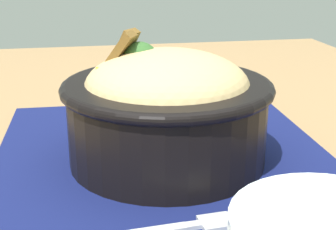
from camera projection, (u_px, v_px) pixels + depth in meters
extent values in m
cube|color=#99754C|center=(157.00, 177.00, 0.51)|extent=(1.31, 0.98, 0.03)
cylinder|color=olive|center=(287.00, 187.00, 1.25)|extent=(0.04, 0.04, 0.67)
cube|color=#11194C|center=(171.00, 175.00, 0.47)|extent=(0.48, 0.36, 0.00)
cylinder|color=black|center=(168.00, 123.00, 0.49)|extent=(0.20, 0.20, 0.08)
torus|color=black|center=(168.00, 88.00, 0.47)|extent=(0.21, 0.21, 0.01)
ellipsoid|color=tan|center=(168.00, 87.00, 0.47)|extent=(0.22, 0.22, 0.07)
sphere|color=#32602B|center=(140.00, 60.00, 0.49)|extent=(0.04, 0.04, 0.04)
cylinder|color=orange|center=(115.00, 71.00, 0.46)|extent=(0.02, 0.04, 0.01)
cube|color=brown|center=(123.00, 52.00, 0.49)|extent=(0.04, 0.04, 0.05)
cube|color=brown|center=(117.00, 54.00, 0.48)|extent=(0.03, 0.04, 0.05)
cube|color=beige|center=(193.00, 225.00, 0.38)|extent=(0.01, 0.01, 0.00)
cube|color=beige|center=(216.00, 222.00, 0.39)|extent=(0.02, 0.03, 0.00)
cube|color=beige|center=(250.00, 223.00, 0.38)|extent=(0.00, 0.02, 0.00)
cube|color=beige|center=(247.00, 220.00, 0.39)|extent=(0.00, 0.02, 0.00)
cube|color=beige|center=(244.00, 216.00, 0.39)|extent=(0.00, 0.02, 0.00)
cube|color=beige|center=(241.00, 212.00, 0.40)|extent=(0.00, 0.02, 0.00)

